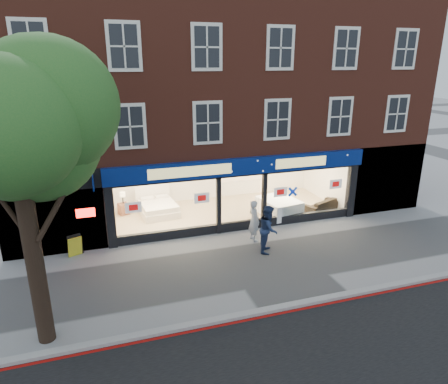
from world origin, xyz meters
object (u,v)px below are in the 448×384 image
display_bed (158,207)px  sofa (321,205)px  mattress_stack (279,207)px  pedestrian_blue (269,229)px  pedestrian_grey (254,221)px  a_board (75,246)px

display_bed → sofa: 8.01m
mattress_stack → pedestrian_blue: bearing=-121.5°
pedestrian_grey → display_bed: bearing=30.6°
sofa → a_board: (-11.41, -1.20, 0.02)m
pedestrian_blue → pedestrian_grey: bearing=38.8°
a_board → pedestrian_blue: pedestrian_blue is taller
mattress_stack → a_board: 9.26m
a_board → pedestrian_blue: 7.45m
display_bed → pedestrian_grey: size_ratio=1.27×
mattress_stack → pedestrian_grey: bearing=-135.2°
mattress_stack → a_board: bearing=-171.8°
display_bed → mattress_stack: size_ratio=1.03×
pedestrian_grey → a_board: bearing=74.1°
mattress_stack → sofa: (2.24, -0.13, -0.10)m
a_board → pedestrian_grey: (7.02, -0.81, 0.47)m
display_bed → pedestrian_grey: (3.37, -4.01, 0.45)m
mattress_stack → pedestrian_blue: (-1.99, -3.25, 0.47)m
pedestrian_grey → pedestrian_blue: size_ratio=0.93×
display_bed → pedestrian_grey: 5.26m
mattress_stack → pedestrian_grey: size_ratio=1.23×
sofa → pedestrian_grey: pedestrian_grey is taller
a_board → pedestrian_grey: pedestrian_grey is taller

